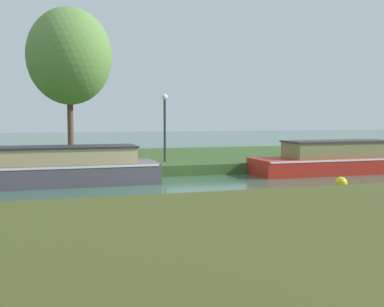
# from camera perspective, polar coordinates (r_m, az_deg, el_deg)

# --- Properties ---
(ground_plane) EXTENTS (120.00, 120.00, 0.00)m
(ground_plane) POSITION_cam_1_polar(r_m,az_deg,el_deg) (14.81, -3.12, -3.92)
(ground_plane) COLOR #375B47
(riverbank_far) EXTENTS (72.00, 10.00, 0.40)m
(riverbank_far) POSITION_cam_1_polar(r_m,az_deg,el_deg) (21.60, -7.70, -0.81)
(riverbank_far) COLOR #335124
(riverbank_far) RESTS_ON ground_plane
(riverbank_near) EXTENTS (72.00, 10.00, 0.40)m
(riverbank_near) POSITION_cam_1_polar(r_m,az_deg,el_deg) (6.62, 16.97, -12.77)
(riverbank_near) COLOR #40471D
(riverbank_near) RESTS_ON ground_plane
(slate_barge) EXTENTS (9.10, 2.10, 1.90)m
(slate_barge) POSITION_cam_1_polar(r_m,az_deg,el_deg) (15.52, -21.33, -1.63)
(slate_barge) COLOR #4F4753
(slate_barge) RESTS_ON ground_plane
(red_narrowboat) EXTENTS (6.77, 1.93, 1.28)m
(red_narrowboat) POSITION_cam_1_polar(r_m,az_deg,el_deg) (18.87, 17.55, -0.71)
(red_narrowboat) COLOR #B12418
(red_narrowboat) RESTS_ON ground_plane
(willow_tree_centre) EXTENTS (3.96, 4.57, 6.92)m
(willow_tree_centre) POSITION_cam_1_polar(r_m,az_deg,el_deg) (22.93, -14.94, 11.51)
(willow_tree_centre) COLOR brown
(willow_tree_centre) RESTS_ON riverbank_far
(lamp_post) EXTENTS (0.24, 0.24, 2.70)m
(lamp_post) POSITION_cam_1_polar(r_m,az_deg,el_deg) (18.41, -3.39, 4.31)
(lamp_post) COLOR #333338
(lamp_post) RESTS_ON riverbank_far
(mooring_post_near) EXTENTS (0.13, 0.13, 0.80)m
(mooring_post_near) POSITION_cam_1_polar(r_m,az_deg,el_deg) (16.58, -17.21, -0.44)
(mooring_post_near) COLOR #4D3720
(mooring_post_near) RESTS_ON riverbank_far
(mooring_post_far) EXTENTS (0.19, 0.19, 0.81)m
(mooring_post_far) POSITION_cam_1_polar(r_m,az_deg,el_deg) (16.68, -11.01, -0.28)
(mooring_post_far) COLOR #47352C
(mooring_post_far) RESTS_ON riverbank_far
(channel_buoy) EXTENTS (0.37, 0.37, 0.37)m
(channel_buoy) POSITION_cam_1_polar(r_m,az_deg,el_deg) (14.68, 17.97, -3.47)
(channel_buoy) COLOR yellow
(channel_buoy) RESTS_ON ground_plane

